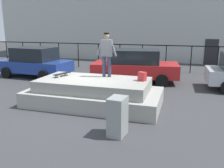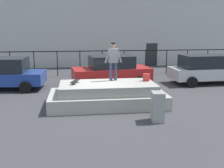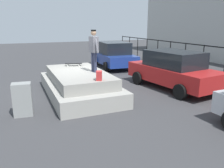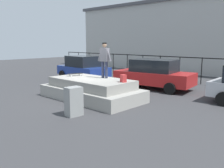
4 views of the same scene
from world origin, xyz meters
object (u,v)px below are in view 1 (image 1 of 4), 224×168
object	(u,v)px
backpack	(142,76)
car_blue_sedan_near	(35,62)
utility_box	(117,117)
skateboard	(62,74)
car_red_sedan_mid	(135,66)
skateboarder	(107,52)

from	to	relation	value
backpack	car_blue_sedan_near	xyz separation A→B (m)	(-7.12, 3.68, -0.29)
car_blue_sedan_near	utility_box	distance (m)	9.35
car_blue_sedan_near	utility_box	bearing A→B (deg)	-42.38
skateboard	utility_box	distance (m)	3.95
car_blue_sedan_near	car_red_sedan_mid	xyz separation A→B (m)	(6.03, 0.42, 0.00)
car_red_sedan_mid	utility_box	xyz separation A→B (m)	(0.87, -6.72, -0.34)
skateboarder	utility_box	size ratio (longest dim) A/B	1.56
backpack	car_red_sedan_mid	distance (m)	4.25
skateboarder	car_blue_sedan_near	bearing A→B (deg)	149.19
car_red_sedan_mid	utility_box	bearing A→B (deg)	-82.59
skateboarder	car_red_sedan_mid	world-z (taller)	skateboarder
skateboard	utility_box	xyz separation A→B (m)	(3.03, -2.48, -0.56)
skateboarder	skateboard	distance (m)	2.02
car_red_sedan_mid	car_blue_sedan_near	bearing A→B (deg)	-176.03
backpack	utility_box	world-z (taller)	backpack
skateboarder	car_blue_sedan_near	world-z (taller)	skateboarder
skateboard	car_blue_sedan_near	world-z (taller)	car_blue_sedan_near
skateboard	car_blue_sedan_near	size ratio (longest dim) A/B	0.19
skateboarder	utility_box	world-z (taller)	skateboarder
skateboarder	utility_box	distance (m)	3.52
skateboarder	skateboard	xyz separation A→B (m)	(-1.75, -0.46, -0.90)
car_blue_sedan_near	skateboard	bearing A→B (deg)	-44.53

